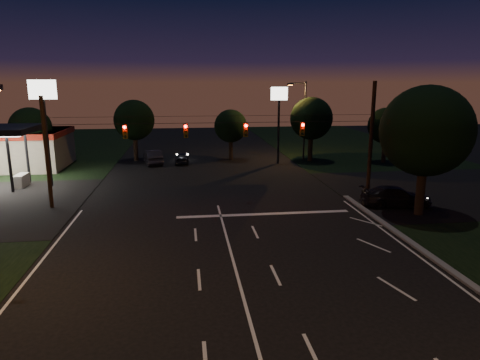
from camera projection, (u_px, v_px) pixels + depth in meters
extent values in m
plane|color=black|center=(243.00, 298.00, 18.03)|extent=(140.00, 140.00, 0.00)
cube|color=black|center=(453.00, 190.00, 35.98)|extent=(20.00, 16.00, 0.02)
cube|color=silver|center=(264.00, 214.00, 29.52)|extent=(12.00, 0.50, 0.01)
cylinder|color=black|center=(367.00, 197.00, 34.02)|extent=(0.30, 0.30, 9.00)
cylinder|color=black|center=(52.00, 208.00, 31.04)|extent=(0.28, 0.28, 8.00)
cylinder|color=black|center=(216.00, 123.00, 31.19)|extent=(24.00, 0.03, 0.03)
cylinder|color=black|center=(216.00, 116.00, 31.08)|extent=(24.00, 0.02, 0.02)
cube|color=#3F3307|center=(125.00, 132.00, 30.51)|extent=(0.32, 0.26, 1.00)
sphere|color=#FF0705|center=(125.00, 127.00, 30.28)|extent=(0.22, 0.22, 0.22)
sphere|color=black|center=(125.00, 132.00, 30.35)|extent=(0.20, 0.20, 0.20)
sphere|color=black|center=(125.00, 136.00, 30.43)|extent=(0.20, 0.20, 0.20)
cube|color=#3F3307|center=(186.00, 131.00, 31.04)|extent=(0.32, 0.26, 1.00)
sphere|color=#FF0705|center=(186.00, 126.00, 30.81)|extent=(0.22, 0.22, 0.22)
sphere|color=black|center=(186.00, 131.00, 30.89)|extent=(0.20, 0.20, 0.20)
sphere|color=black|center=(186.00, 136.00, 30.96)|extent=(0.20, 0.20, 0.20)
cube|color=#3F3307|center=(246.00, 130.00, 31.59)|extent=(0.32, 0.26, 1.00)
sphere|color=#FF0705|center=(246.00, 126.00, 31.36)|extent=(0.22, 0.22, 0.22)
sphere|color=black|center=(246.00, 130.00, 31.43)|extent=(0.20, 0.20, 0.20)
sphere|color=black|center=(246.00, 135.00, 31.51)|extent=(0.20, 0.20, 0.20)
cube|color=#3F3307|center=(302.00, 129.00, 32.12)|extent=(0.32, 0.26, 1.00)
sphere|color=#FF0705|center=(303.00, 125.00, 31.90)|extent=(0.22, 0.22, 0.22)
sphere|color=black|center=(303.00, 129.00, 31.97)|extent=(0.20, 0.20, 0.20)
sphere|color=black|center=(303.00, 134.00, 32.04)|extent=(0.20, 0.20, 0.20)
cube|color=gray|center=(21.00, 181.00, 37.13)|extent=(0.80, 2.00, 1.10)
cylinder|color=black|center=(10.00, 164.00, 34.78)|extent=(0.24, 0.24, 4.80)
cylinder|color=black|center=(27.00, 156.00, 38.65)|extent=(0.24, 0.24, 4.80)
cylinder|color=black|center=(48.00, 144.00, 36.72)|extent=(0.24, 0.24, 7.50)
cube|color=white|center=(42.00, 90.00, 35.71)|extent=(2.20, 0.30, 1.60)
cylinder|color=black|center=(278.00, 132.00, 47.25)|extent=(0.24, 0.24, 7.00)
cube|color=white|center=(279.00, 94.00, 46.31)|extent=(1.80, 0.30, 1.40)
cylinder|color=black|center=(305.00, 121.00, 49.39)|extent=(0.20, 0.20, 9.00)
cylinder|color=black|center=(298.00, 83.00, 48.32)|extent=(1.80, 0.12, 0.12)
cube|color=black|center=(290.00, 84.00, 48.23)|extent=(0.60, 0.35, 0.22)
cube|color=orange|center=(290.00, 85.00, 48.26)|extent=(0.45, 0.25, 0.04)
cylinder|color=black|center=(421.00, 187.00, 28.93)|extent=(0.60, 0.60, 4.00)
sphere|color=black|center=(426.00, 131.00, 28.09)|extent=(6.00, 6.00, 6.00)
sphere|color=black|center=(431.00, 133.00, 28.64)|extent=(4.50, 4.50, 4.50)
sphere|color=black|center=(415.00, 133.00, 28.34)|extent=(4.20, 4.20, 4.20)
cylinder|color=black|center=(33.00, 155.00, 44.46)|extent=(0.49, 0.49, 3.00)
sphere|color=black|center=(30.00, 128.00, 43.83)|extent=(4.20, 4.20, 4.20)
sphere|color=black|center=(36.00, 129.00, 44.22)|extent=(3.15, 3.15, 3.15)
sphere|color=black|center=(27.00, 129.00, 44.01)|extent=(2.94, 2.94, 2.94)
cylinder|color=black|center=(136.00, 147.00, 49.55)|extent=(0.52, 0.52, 3.25)
sphere|color=black|center=(134.00, 120.00, 48.86)|extent=(4.60, 4.60, 4.60)
sphere|color=black|center=(139.00, 121.00, 49.29)|extent=(3.45, 3.45, 3.45)
sphere|color=black|center=(130.00, 121.00, 49.05)|extent=(3.22, 3.22, 3.22)
cylinder|color=black|center=(231.00, 148.00, 50.00)|extent=(0.47, 0.47, 2.75)
sphere|color=black|center=(231.00, 126.00, 49.43)|extent=(3.80, 3.80, 3.80)
sphere|color=black|center=(234.00, 127.00, 49.77)|extent=(2.85, 2.85, 2.85)
sphere|color=black|center=(227.00, 127.00, 49.58)|extent=(2.66, 2.66, 2.66)
cylinder|color=black|center=(310.00, 146.00, 49.11)|extent=(0.53, 0.53, 3.40)
sphere|color=black|center=(311.00, 118.00, 48.40)|extent=(4.80, 4.80, 4.80)
sphere|color=black|center=(314.00, 119.00, 48.84)|extent=(3.60, 3.60, 3.60)
sphere|color=black|center=(307.00, 119.00, 48.60)|extent=(3.36, 3.36, 3.36)
cylinder|color=black|center=(384.00, 150.00, 48.23)|extent=(0.48, 0.48, 2.90)
sphere|color=black|center=(386.00, 126.00, 47.62)|extent=(4.00, 4.00, 4.00)
sphere|color=black|center=(388.00, 126.00, 47.99)|extent=(3.00, 3.00, 3.00)
sphere|color=black|center=(382.00, 126.00, 47.79)|extent=(2.80, 2.80, 2.80)
imported|color=black|center=(182.00, 158.00, 47.81)|extent=(1.56, 3.68, 1.24)
imported|color=black|center=(153.00, 157.00, 47.59)|extent=(2.60, 4.98, 1.56)
imported|color=black|center=(396.00, 197.00, 31.23)|extent=(5.29, 2.70, 1.47)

